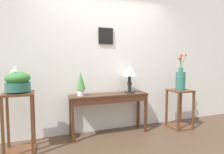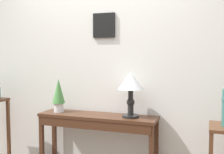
{
  "view_description": "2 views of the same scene",
  "coord_description": "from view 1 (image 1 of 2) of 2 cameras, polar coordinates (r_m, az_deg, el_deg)",
  "views": [
    {
      "loc": [
        -1.03,
        -1.88,
        1.28
      ],
      "look_at": [
        0.09,
        1.16,
        1.03
      ],
      "focal_mm": 29.12,
      "sensor_mm": 36.0,
      "label": 1
    },
    {
      "loc": [
        1.24,
        -1.8,
        1.4
      ],
      "look_at": [
        0.21,
        1.11,
        1.17
      ],
      "focal_mm": 44.43,
      "sensor_mm": 36.0,
      "label": 2
    }
  ],
  "objects": [
    {
      "name": "potted_plant_on_console",
      "position": [
        3.07,
        -9.79,
        -1.76
      ],
      "size": [
        0.15,
        0.15,
        0.4
      ],
      "color": "silver",
      "rests_on": "console_table"
    },
    {
      "name": "back_wall_with_art",
      "position": [
        3.43,
        -2.81,
        6.46
      ],
      "size": [
        9.0,
        0.13,
        2.8
      ],
      "color": "silver",
      "rests_on": "ground"
    },
    {
      "name": "flower_vase_tall_right",
      "position": [
        3.78,
        20.69,
        -0.35
      ],
      "size": [
        0.19,
        0.21,
        0.7
      ],
      "color": "#2D665B",
      "rests_on": "pedestal_stand_right"
    },
    {
      "name": "console_table",
      "position": [
        3.23,
        -0.75,
        -7.21
      ],
      "size": [
        1.39,
        0.35,
        0.73
      ],
      "color": "#472819",
      "rests_on": "ground"
    },
    {
      "name": "pedestal_stand_right",
      "position": [
        3.88,
        20.44,
        -9.3
      ],
      "size": [
        0.4,
        0.4,
        0.75
      ],
      "color": "#56331E",
      "rests_on": "ground"
    },
    {
      "name": "table_lamp",
      "position": [
        3.35,
        5.54,
        1.24
      ],
      "size": [
        0.28,
        0.28,
        0.5
      ],
      "color": "black",
      "rests_on": "console_table"
    },
    {
      "name": "planter_bowl_wide_left",
      "position": [
        2.84,
        -27.48,
        -1.3
      ],
      "size": [
        0.33,
        0.33,
        0.36
      ],
      "color": "#2D665B",
      "rests_on": "pedestal_stand_left"
    },
    {
      "name": "pedestal_stand_left",
      "position": [
        2.95,
        -27.04,
        -12.71
      ],
      "size": [
        0.4,
        0.4,
        0.87
      ],
      "color": "#56331E",
      "rests_on": "ground"
    }
  ]
}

